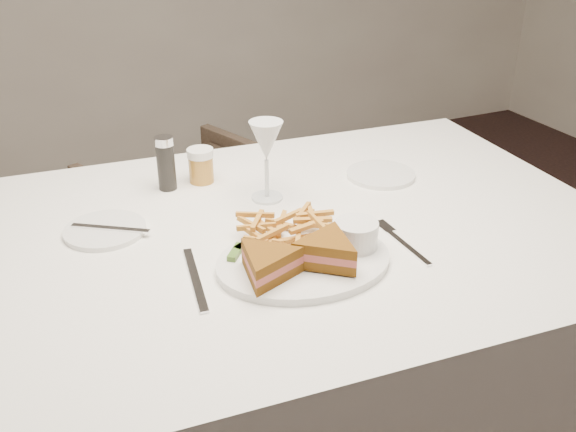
# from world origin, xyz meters

# --- Properties ---
(table) EXTENTS (1.43, 1.00, 0.75)m
(table) POSITION_xyz_m (-0.13, 0.34, 0.38)
(table) COLOR white
(table) RESTS_ON ground
(chair_far) EXTENTS (0.75, 0.73, 0.61)m
(chair_far) POSITION_xyz_m (-0.06, 1.22, 0.30)
(chair_far) COLOR #47382C
(chair_far) RESTS_ON ground
(table_setting) EXTENTS (0.80, 0.65, 0.18)m
(table_setting) POSITION_xyz_m (-0.15, 0.29, 0.79)
(table_setting) COLOR white
(table_setting) RESTS_ON table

